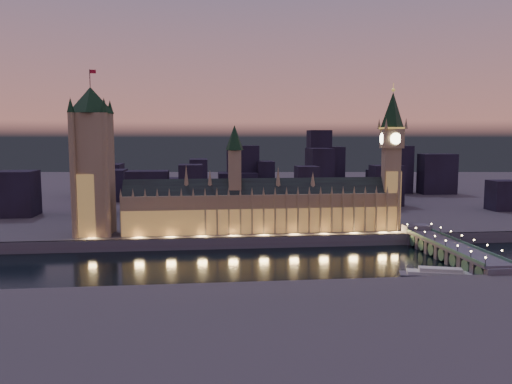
{
  "coord_description": "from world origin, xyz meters",
  "views": [
    {
      "loc": [
        -32.88,
        -299.61,
        77.07
      ],
      "look_at": [
        5.0,
        55.0,
        38.0
      ],
      "focal_mm": 35.0,
      "sensor_mm": 36.0,
      "label": 1
    }
  ],
  "objects": [
    {
      "name": "ground_plane",
      "position": [
        0.0,
        0.0,
        0.0
      ],
      "size": [
        2000.0,
        2000.0,
        0.0
      ],
      "primitive_type": "plane",
      "color": "black",
      "rests_on": "ground"
    },
    {
      "name": "victoria_tower",
      "position": [
        -110.0,
        61.92,
        65.42
      ],
      "size": [
        31.68,
        31.68,
        115.95
      ],
      "color": "#957A58",
      "rests_on": "north_bank"
    },
    {
      "name": "westminster_bridge",
      "position": [
        121.87,
        -3.45,
        5.99
      ],
      "size": [
        19.02,
        113.0,
        15.9
      ],
      "color": "#534857",
      "rests_on": "ground"
    },
    {
      "name": "city_backdrop",
      "position": [
        35.28,
        247.41,
        30.6
      ],
      "size": [
        487.27,
        215.63,
        77.83
      ],
      "color": "black",
      "rests_on": "north_bank"
    },
    {
      "name": "river_boat",
      "position": [
        98.74,
        -39.66,
        1.56
      ],
      "size": [
        44.74,
        22.4,
        4.5
      ],
      "color": "#534857",
      "rests_on": "ground"
    },
    {
      "name": "palace_of_westminster",
      "position": [
        9.21,
        61.75,
        26.37
      ],
      "size": [
        202.0,
        23.29,
        78.0
      ],
      "color": "#957A58",
      "rests_on": "north_bank"
    },
    {
      "name": "embankment_wall",
      "position": [
        0.0,
        41.0,
        4.0
      ],
      "size": [
        2000.0,
        2.5,
        8.0
      ],
      "primitive_type": "cube",
      "color": "#534857",
      "rests_on": "ground"
    },
    {
      "name": "elizabeth_tower",
      "position": [
        108.0,
        61.92,
        68.82
      ],
      "size": [
        18.0,
        18.0,
        109.08
      ],
      "color": "#957A58",
      "rests_on": "north_bank"
    },
    {
      "name": "north_bank",
      "position": [
        0.0,
        520.0,
        4.0
      ],
      "size": [
        2000.0,
        960.0,
        8.0
      ],
      "primitive_type": "cube",
      "color": "#3E4140",
      "rests_on": "ground"
    }
  ]
}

